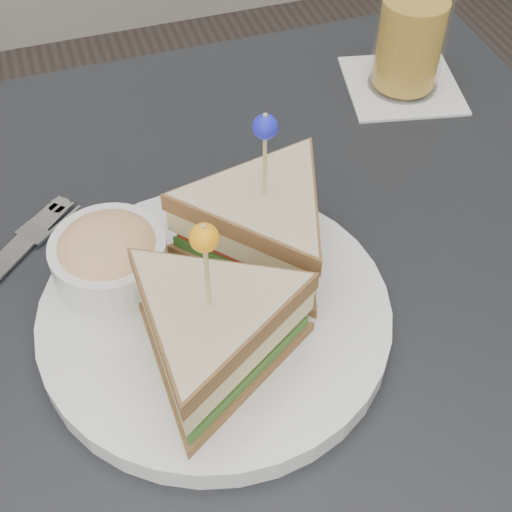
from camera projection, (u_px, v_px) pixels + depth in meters
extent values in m
cube|color=black|center=(249.00, 318.00, 0.61)|extent=(0.80, 0.80, 0.03)
cylinder|color=black|center=(386.00, 240.00, 1.18)|extent=(0.04, 0.04, 0.72)
cylinder|color=white|center=(215.00, 318.00, 0.58)|extent=(0.29, 0.29, 0.02)
cylinder|color=white|center=(215.00, 310.00, 0.57)|extent=(0.29, 0.29, 0.01)
cylinder|color=#CEC276|center=(207.00, 273.00, 0.46)|extent=(0.00, 0.00, 0.09)
sphere|color=orange|center=(204.00, 238.00, 0.44)|extent=(0.02, 0.02, 0.02)
cylinder|color=#CEC276|center=(265.00, 163.00, 0.53)|extent=(0.00, 0.00, 0.09)
sphere|color=#191DC1|center=(265.00, 127.00, 0.51)|extent=(0.02, 0.02, 0.02)
cylinder|color=white|center=(110.00, 261.00, 0.58)|extent=(0.10, 0.10, 0.04)
ellipsoid|color=#E0B772|center=(108.00, 249.00, 0.57)|extent=(0.09, 0.09, 0.04)
cube|color=silver|center=(34.00, 234.00, 0.65)|extent=(0.03, 0.03, 0.00)
cube|color=silver|center=(21.00, 245.00, 0.64)|extent=(0.09, 0.09, 0.00)
cylinder|color=silver|center=(60.00, 206.00, 0.67)|extent=(0.03, 0.03, 0.00)
cube|color=white|center=(402.00, 85.00, 0.81)|extent=(0.15, 0.15, 0.00)
cylinder|color=gold|center=(410.00, 42.00, 0.77)|extent=(0.08, 0.08, 0.10)
cylinder|color=white|center=(413.00, 22.00, 0.75)|extent=(0.09, 0.09, 0.15)
cube|color=white|center=(406.00, 11.00, 0.73)|extent=(0.03, 0.03, 0.02)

